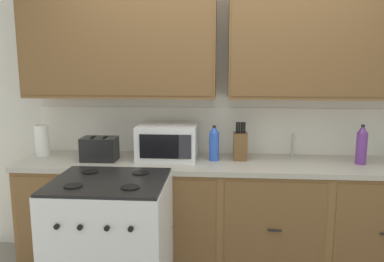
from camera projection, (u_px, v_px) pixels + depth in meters
name	position (u px, v px, depth m)	size (l,w,h in m)	color
wall_unit	(222.00, 67.00, 3.21)	(4.42, 0.40, 2.48)	silver
counter_run	(220.00, 214.00, 3.23)	(3.25, 0.64, 0.92)	black
stove_range	(111.00, 246.00, 2.66)	(0.76, 0.68, 0.95)	white
microwave	(167.00, 142.00, 3.22)	(0.48, 0.37, 0.28)	white
toaster	(99.00, 149.00, 3.16)	(0.28, 0.18, 0.19)	black
knife_block	(240.00, 146.00, 3.20)	(0.11, 0.14, 0.31)	brown
sink_faucet	(293.00, 145.00, 3.29)	(0.02, 0.02, 0.20)	#B2B5BA
paper_towel_roll	(42.00, 140.00, 3.33)	(0.12, 0.12, 0.26)	white
bottle_violet	(362.00, 145.00, 3.05)	(0.08, 0.08, 0.31)	#663384
bottle_blue	(214.00, 143.00, 3.16)	(0.08, 0.08, 0.29)	blue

